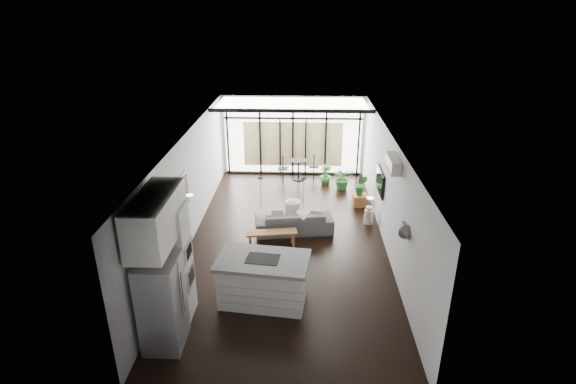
# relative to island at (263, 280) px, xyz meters

# --- Properties ---
(floor) EXTENTS (5.00, 10.00, 0.00)m
(floor) POSITION_rel_island_xyz_m (0.40, 2.57, -0.50)
(floor) COLOR black
(floor) RESTS_ON ground
(ceiling) EXTENTS (5.00, 10.00, 0.00)m
(ceiling) POSITION_rel_island_xyz_m (0.40, 2.57, 2.30)
(ceiling) COLOR white
(ceiling) RESTS_ON ground
(wall_left) EXTENTS (0.02, 10.00, 2.80)m
(wall_left) POSITION_rel_island_xyz_m (-2.10, 2.57, 0.90)
(wall_left) COLOR silver
(wall_left) RESTS_ON ground
(wall_right) EXTENTS (0.02, 10.00, 2.80)m
(wall_right) POSITION_rel_island_xyz_m (2.90, 2.57, 0.90)
(wall_right) COLOR silver
(wall_right) RESTS_ON ground
(wall_back) EXTENTS (5.00, 0.02, 2.80)m
(wall_back) POSITION_rel_island_xyz_m (0.40, 7.57, 0.90)
(wall_back) COLOR silver
(wall_back) RESTS_ON ground
(wall_front) EXTENTS (5.00, 0.02, 2.80)m
(wall_front) POSITION_rel_island_xyz_m (0.40, -2.43, 0.90)
(wall_front) COLOR silver
(wall_front) RESTS_ON ground
(glazing) EXTENTS (5.00, 0.20, 2.80)m
(glazing) POSITION_rel_island_xyz_m (0.40, 7.45, 0.90)
(glazing) COLOR black
(glazing) RESTS_ON ground
(skylight) EXTENTS (4.70, 1.90, 0.06)m
(skylight) POSITION_rel_island_xyz_m (0.40, 6.57, 2.27)
(skylight) COLOR white
(skylight) RESTS_ON ceiling
(neighbour_building) EXTENTS (3.50, 0.02, 1.60)m
(neighbour_building) POSITION_rel_island_xyz_m (0.40, 7.52, 0.60)
(neighbour_building) COLOR beige
(neighbour_building) RESTS_ON ground
(island) EXTENTS (1.97, 1.32, 1.01)m
(island) POSITION_rel_island_xyz_m (0.00, 0.00, 0.00)
(island) COLOR silver
(island) RESTS_ON floor
(cooktop) EXTENTS (0.71, 0.52, 0.01)m
(cooktop) POSITION_rel_island_xyz_m (0.00, 0.00, 0.51)
(cooktop) COLOR black
(cooktop) RESTS_ON island
(fridge) EXTENTS (0.67, 0.84, 1.74)m
(fridge) POSITION_rel_island_xyz_m (-1.66, -1.31, 0.37)
(fridge) COLOR #A5A5AB
(fridge) RESTS_ON floor
(appliance_column) EXTENTS (0.61, 0.64, 2.37)m
(appliance_column) POSITION_rel_island_xyz_m (-1.67, -0.48, 0.68)
(appliance_column) COLOR silver
(appliance_column) RESTS_ON floor
(upper_cabinets) EXTENTS (0.62, 1.75, 0.86)m
(upper_cabinets) POSITION_rel_island_xyz_m (-1.72, -0.93, 1.85)
(upper_cabinets) COLOR silver
(upper_cabinets) RESTS_ON wall_left
(pendant_left) EXTENTS (0.26, 0.26, 0.18)m
(pendant_left) POSITION_rel_island_xyz_m (0.00, -0.08, 1.52)
(pendant_left) COLOR white
(pendant_left) RESTS_ON ceiling
(pendant_right) EXTENTS (0.26, 0.26, 0.18)m
(pendant_right) POSITION_rel_island_xyz_m (0.80, -0.08, 1.52)
(pendant_right) COLOR white
(pendant_right) RESTS_ON ceiling
(sofa) EXTENTS (2.13, 0.89, 0.81)m
(sofa) POSITION_rel_island_xyz_m (0.55, 3.08, -0.10)
(sofa) COLOR #474749
(sofa) RESTS_ON floor
(console_bench) EXTENTS (1.32, 0.51, 0.41)m
(console_bench) POSITION_rel_island_xyz_m (0.01, 2.27, -0.30)
(console_bench) COLOR brown
(console_bench) RESTS_ON floor
(pouf) EXTENTS (0.56, 0.56, 0.35)m
(pouf) POSITION_rel_island_xyz_m (0.48, 4.28, -0.33)
(pouf) COLOR beige
(pouf) RESTS_ON floor
(crate) EXTENTS (0.46, 0.46, 0.33)m
(crate) POSITION_rel_island_xyz_m (2.54, 4.87, -0.34)
(crate) COLOR brown
(crate) RESTS_ON floor
(plant_tall) EXTENTS (0.89, 0.94, 0.59)m
(plant_tall) POSITION_rel_island_xyz_m (2.09, 6.13, -0.21)
(plant_tall) COLOR #2B6B2A
(plant_tall) RESTS_ON floor
(plant_med) EXTENTS (0.62, 0.78, 0.38)m
(plant_med) POSITION_rel_island_xyz_m (1.54, 6.55, -0.31)
(plant_med) COLOR #2B6B2A
(plant_med) RESTS_ON floor
(plant_crate) EXTENTS (0.56, 0.74, 0.29)m
(plant_crate) POSITION_rel_island_xyz_m (2.54, 4.87, -0.02)
(plant_crate) COLOR #2B6B2A
(plant_crate) RESTS_ON crate
(milk_can) EXTENTS (0.28, 0.28, 0.50)m
(milk_can) POSITION_rel_island_xyz_m (2.64, 3.65, -0.25)
(milk_can) COLOR beige
(milk_can) RESTS_ON floor
(bistro_set) EXTENTS (1.49, 0.86, 0.67)m
(bistro_set) POSITION_rel_island_xyz_m (0.61, 6.94, -0.17)
(bistro_set) COLOR black
(bistro_set) RESTS_ON floor
(tv) EXTENTS (0.05, 1.10, 0.65)m
(tv) POSITION_rel_island_xyz_m (2.86, 3.57, 0.80)
(tv) COLOR black
(tv) RESTS_ON wall_right
(ac_unit) EXTENTS (0.22, 0.90, 0.30)m
(ac_unit) POSITION_rel_island_xyz_m (2.78, 1.77, 1.95)
(ac_unit) COLOR silver
(ac_unit) RESTS_ON wall_right
(framed_art) EXTENTS (0.04, 0.70, 0.90)m
(framed_art) POSITION_rel_island_xyz_m (-2.07, 2.07, 1.05)
(framed_art) COLOR black
(framed_art) RESTS_ON wall_left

